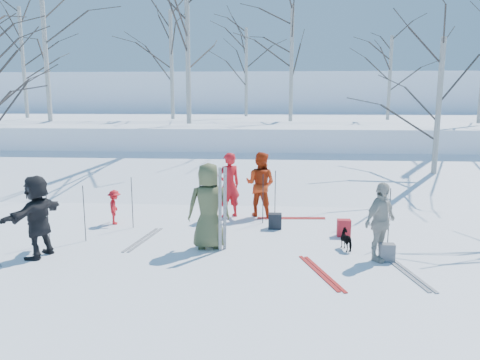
# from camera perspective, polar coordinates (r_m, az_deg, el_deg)

# --- Properties ---
(ground) EXTENTS (120.00, 120.00, 0.00)m
(ground) POSITION_cam_1_polar(r_m,az_deg,el_deg) (10.68, -0.58, -8.34)
(ground) COLOR white
(ground) RESTS_ON ground
(snow_ramp) EXTENTS (70.00, 9.49, 4.12)m
(snow_ramp) POSITION_cam_1_polar(r_m,az_deg,el_deg) (17.41, 1.28, -0.47)
(snow_ramp) COLOR white
(snow_ramp) RESTS_ON ground
(snow_plateau) EXTENTS (70.00, 18.00, 2.20)m
(snow_plateau) POSITION_cam_1_polar(r_m,az_deg,el_deg) (27.20, 2.33, 5.26)
(snow_plateau) COLOR white
(snow_plateau) RESTS_ON ground
(far_hill) EXTENTS (90.00, 30.00, 6.00)m
(far_hill) POSITION_cam_1_polar(r_m,az_deg,el_deg) (48.11, 3.12, 8.68)
(far_hill) COLOR white
(far_hill) RESTS_ON ground
(skier_olive_center) EXTENTS (1.05, 0.78, 1.95)m
(skier_olive_center) POSITION_cam_1_polar(r_m,az_deg,el_deg) (10.48, -3.82, -3.19)
(skier_olive_center) COLOR #4B5231
(skier_olive_center) RESTS_ON ground
(skier_red_north) EXTENTS (0.80, 0.71, 1.84)m
(skier_red_north) POSITION_cam_1_polar(r_m,az_deg,el_deg) (13.15, -1.38, -0.62)
(skier_red_north) COLOR red
(skier_red_north) RESTS_ON ground
(skier_redor_behind) EXTENTS (1.07, 0.95, 1.84)m
(skier_redor_behind) POSITION_cam_1_polar(r_m,az_deg,el_deg) (13.29, 2.50, -0.51)
(skier_redor_behind) COLOR #B9300E
(skier_redor_behind) RESTS_ON ground
(skier_red_seated) EXTENTS (0.48, 0.67, 0.93)m
(skier_red_seated) POSITION_cam_1_polar(r_m,az_deg,el_deg) (12.94, -15.04, -3.21)
(skier_red_seated) COLOR red
(skier_red_seated) RESTS_ON ground
(skier_cream_east) EXTENTS (0.98, 0.97, 1.66)m
(skier_cream_east) POSITION_cam_1_polar(r_m,az_deg,el_deg) (10.14, 16.74, -4.91)
(skier_cream_east) COLOR beige
(skier_cream_east) RESTS_ON ground
(skier_grey_west) EXTENTS (0.91, 1.72, 1.77)m
(skier_grey_west) POSITION_cam_1_polar(r_m,az_deg,el_deg) (10.81, -23.46, -4.08)
(skier_grey_west) COLOR black
(skier_grey_west) RESTS_ON ground
(dog) EXTENTS (0.42, 0.59, 0.46)m
(dog) POSITION_cam_1_polar(r_m,az_deg,el_deg) (10.81, 12.99, -7.11)
(dog) COLOR black
(dog) RESTS_ON ground
(upright_ski_left) EXTENTS (0.10, 0.16, 1.90)m
(upright_ski_left) POSITION_cam_1_polar(r_m,az_deg,el_deg) (10.21, -2.45, -3.67)
(upright_ski_left) COLOR silver
(upright_ski_left) RESTS_ON ground
(upright_ski_right) EXTENTS (0.12, 0.23, 1.89)m
(upright_ski_right) POSITION_cam_1_polar(r_m,az_deg,el_deg) (10.27, -1.86, -3.58)
(upright_ski_right) COLOR silver
(upright_ski_right) RESTS_ON ground
(ski_pair_a) EXTENTS (0.79, 1.96, 0.02)m
(ski_pair_a) POSITION_cam_1_polar(r_m,az_deg,el_deg) (11.51, -11.67, -7.10)
(ski_pair_a) COLOR silver
(ski_pair_a) RESTS_ON ground
(ski_pair_b) EXTENTS (1.30, 2.02, 0.02)m
(ski_pair_b) POSITION_cam_1_polar(r_m,az_deg,el_deg) (9.41, 9.84, -11.08)
(ski_pair_b) COLOR #B01D19
(ski_pair_b) RESTS_ON ground
(ski_pair_c) EXTENTS (0.95, 1.98, 0.02)m
(ski_pair_c) POSITION_cam_1_polar(r_m,az_deg,el_deg) (9.83, 19.77, -10.60)
(ski_pair_c) COLOR silver
(ski_pair_c) RESTS_ON ground
(ski_pair_e) EXTENTS (0.43, 1.92, 0.02)m
(ski_pair_e) POSITION_cam_1_polar(r_m,az_deg,el_deg) (13.24, 6.27, -4.64)
(ski_pair_e) COLOR #B01D19
(ski_pair_e) RESTS_ON ground
(ski_pole_a) EXTENTS (0.02, 0.02, 1.34)m
(ski_pole_a) POSITION_cam_1_polar(r_m,az_deg,el_deg) (13.16, 4.30, -1.74)
(ski_pole_a) COLOR black
(ski_pole_a) RESTS_ON ground
(ski_pole_b) EXTENTS (0.02, 0.02, 1.34)m
(ski_pole_b) POSITION_cam_1_polar(r_m,az_deg,el_deg) (11.23, 17.72, -4.33)
(ski_pole_b) COLOR black
(ski_pole_b) RESTS_ON ground
(ski_pole_c) EXTENTS (0.02, 0.02, 1.34)m
(ski_pole_c) POSITION_cam_1_polar(r_m,az_deg,el_deg) (12.42, -13.01, -2.71)
(ski_pole_c) COLOR black
(ski_pole_c) RESTS_ON ground
(ski_pole_d) EXTENTS (0.02, 0.02, 1.34)m
(ski_pole_d) POSITION_cam_1_polar(r_m,az_deg,el_deg) (12.55, 2.81, -2.32)
(ski_pole_d) COLOR black
(ski_pole_d) RESTS_ON ground
(ski_pole_e) EXTENTS (0.02, 0.02, 1.34)m
(ski_pole_e) POSITION_cam_1_polar(r_m,az_deg,el_deg) (11.63, -22.40, -4.14)
(ski_pole_e) COLOR black
(ski_pole_e) RESTS_ON ground
(ski_pole_f) EXTENTS (0.02, 0.02, 1.34)m
(ski_pole_f) POSITION_cam_1_polar(r_m,az_deg,el_deg) (11.61, -18.45, -3.90)
(ski_pole_f) COLOR black
(ski_pole_f) RESTS_ON ground
(backpack_red) EXTENTS (0.32, 0.22, 0.42)m
(backpack_red) POSITION_cam_1_polar(r_m,az_deg,el_deg) (11.78, 12.54, -5.72)
(backpack_red) COLOR #B01B24
(backpack_red) RESTS_ON ground
(backpack_grey) EXTENTS (0.30, 0.20, 0.38)m
(backpack_grey) POSITION_cam_1_polar(r_m,az_deg,el_deg) (10.30, 17.49, -8.43)
(backpack_grey) COLOR slate
(backpack_grey) RESTS_ON ground
(backpack_dark) EXTENTS (0.34, 0.24, 0.40)m
(backpack_dark) POSITION_cam_1_polar(r_m,az_deg,el_deg) (12.17, 4.28, -5.02)
(backpack_dark) COLOR black
(backpack_dark) RESTS_ON ground
(birch_plateau_c) EXTENTS (4.00, 4.00, 4.85)m
(birch_plateau_c) POSITION_cam_1_polar(r_m,az_deg,el_deg) (26.82, 0.76, 12.95)
(birch_plateau_c) COLOR silver
(birch_plateau_c) RESTS_ON snow_plateau
(birch_plateau_d) EXTENTS (3.39, 3.39, 3.98)m
(birch_plateau_d) POSITION_cam_1_polar(r_m,az_deg,el_deg) (24.19, 17.79, 11.72)
(birch_plateau_d) COLOR silver
(birch_plateau_d) RESTS_ON snow_plateau
(birch_plateau_e) EXTENTS (4.31, 4.31, 5.30)m
(birch_plateau_e) POSITION_cam_1_polar(r_m,az_deg,el_deg) (24.21, -8.34, 13.65)
(birch_plateau_e) COLOR silver
(birch_plateau_e) RESTS_ON snow_plateau
(birch_plateau_f) EXTENTS (4.57, 4.57, 5.67)m
(birch_plateau_f) POSITION_cam_1_polar(r_m,az_deg,el_deg) (27.64, -24.92, 12.78)
(birch_plateau_f) COLOR silver
(birch_plateau_f) RESTS_ON snow_plateau
(birch_plateau_g) EXTENTS (4.24, 4.24, 5.21)m
(birch_plateau_g) POSITION_cam_1_polar(r_m,az_deg,el_deg) (22.10, 6.29, 13.90)
(birch_plateau_g) COLOR silver
(birch_plateau_g) RESTS_ON snow_plateau
(birch_plateau_h) EXTENTS (5.51, 5.51, 7.02)m
(birch_plateau_h) POSITION_cam_1_polar(r_m,az_deg,el_deg) (23.94, -22.69, 15.08)
(birch_plateau_h) COLOR silver
(birch_plateau_h) RESTS_ON snow_plateau
(birch_plateau_i) EXTENTS (5.14, 5.14, 6.48)m
(birch_plateau_i) POSITION_cam_1_polar(r_m,az_deg,el_deg) (20.35, -6.40, 16.00)
(birch_plateau_i) COLOR silver
(birch_plateau_i) RESTS_ON snow_plateau
(birch_edge_e) EXTENTS (4.32, 4.32, 5.32)m
(birch_edge_e) POSITION_cam_1_polar(r_m,az_deg,el_deg) (17.52, 22.97, 7.06)
(birch_edge_e) COLOR silver
(birch_edge_e) RESTS_ON ground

